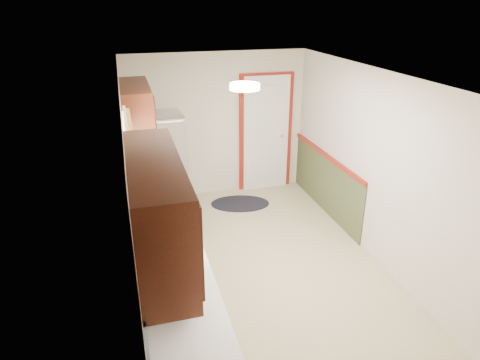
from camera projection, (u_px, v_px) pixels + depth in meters
room_shell at (265, 183)px, 4.92m from camera, size 3.20×5.20×2.52m
kitchen_run at (161, 240)px, 4.51m from camera, size 0.63×4.00×2.20m
back_wall_trim at (278, 144)px, 7.24m from camera, size 1.12×2.30×2.08m
ceiling_fixture at (245, 87)px, 4.21m from camera, size 0.30×0.30×0.06m
microwave at (175, 264)px, 3.52m from camera, size 0.47×0.66×0.41m
refrigerator at (162, 168)px, 6.37m from camera, size 0.72×0.71×1.65m
rug at (240, 203)px, 7.13m from camera, size 1.08×0.82×0.01m
cooktop at (156, 189)px, 5.39m from camera, size 0.50×0.60×0.02m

